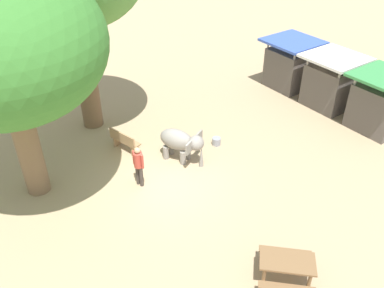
{
  "coord_description": "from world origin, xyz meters",
  "views": [
    {
      "loc": [
        10.01,
        -5.89,
        9.5
      ],
      "look_at": [
        -0.5,
        1.61,
        0.8
      ],
      "focal_mm": 37.95,
      "sensor_mm": 36.0,
      "label": 1
    }
  ],
  "objects_px": {
    "elephant": "(181,142)",
    "shade_tree_main": "(0,43)",
    "feed_bucket": "(216,141)",
    "wooden_bench": "(124,141)",
    "market_stall_blue": "(290,66)",
    "picnic_table_near": "(287,265)",
    "person_handler": "(138,164)",
    "market_stall_green": "(380,105)",
    "market_stall_white": "(330,84)"
  },
  "relations": [
    {
      "from": "elephant",
      "to": "shade_tree_main",
      "type": "bearing_deg",
      "value": -132.63
    },
    {
      "from": "shade_tree_main",
      "to": "feed_bucket",
      "type": "height_order",
      "value": "shade_tree_main"
    },
    {
      "from": "shade_tree_main",
      "to": "wooden_bench",
      "type": "xyz_separation_m",
      "value": [
        -0.39,
        3.67,
        -4.96
      ]
    },
    {
      "from": "market_stall_blue",
      "to": "feed_bucket",
      "type": "bearing_deg",
      "value": -71.6
    },
    {
      "from": "wooden_bench",
      "to": "market_stall_blue",
      "type": "distance_m",
      "value": 9.82
    },
    {
      "from": "shade_tree_main",
      "to": "picnic_table_near",
      "type": "height_order",
      "value": "shade_tree_main"
    },
    {
      "from": "person_handler",
      "to": "feed_bucket",
      "type": "distance_m",
      "value": 3.98
    },
    {
      "from": "elephant",
      "to": "wooden_bench",
      "type": "xyz_separation_m",
      "value": [
        -1.87,
        -1.5,
        -0.37
      ]
    },
    {
      "from": "elephant",
      "to": "wooden_bench",
      "type": "relative_size",
      "value": 1.27
    },
    {
      "from": "market_stall_green",
      "to": "person_handler",
      "type": "bearing_deg",
      "value": -104.11
    },
    {
      "from": "market_stall_blue",
      "to": "market_stall_white",
      "type": "distance_m",
      "value": 2.6
    },
    {
      "from": "shade_tree_main",
      "to": "market_stall_green",
      "type": "height_order",
      "value": "shade_tree_main"
    },
    {
      "from": "wooden_bench",
      "to": "feed_bucket",
      "type": "distance_m",
      "value": 3.79
    },
    {
      "from": "market_stall_white",
      "to": "elephant",
      "type": "bearing_deg",
      "value": -92.84
    },
    {
      "from": "market_stall_blue",
      "to": "market_stall_green",
      "type": "bearing_deg",
      "value": 0.0
    },
    {
      "from": "picnic_table_near",
      "to": "feed_bucket",
      "type": "distance_m",
      "value": 6.95
    },
    {
      "from": "person_handler",
      "to": "market_stall_green",
      "type": "xyz_separation_m",
      "value": [
        2.61,
        10.38,
        0.19
      ]
    },
    {
      "from": "market_stall_blue",
      "to": "wooden_bench",
      "type": "bearing_deg",
      "value": -88.15
    },
    {
      "from": "person_handler",
      "to": "shade_tree_main",
      "type": "relative_size",
      "value": 0.21
    },
    {
      "from": "elephant",
      "to": "picnic_table_near",
      "type": "bearing_deg",
      "value": -34.31
    },
    {
      "from": "shade_tree_main",
      "to": "picnic_table_near",
      "type": "bearing_deg",
      "value": 28.71
    },
    {
      "from": "picnic_table_near",
      "to": "market_stall_white",
      "type": "distance_m",
      "value": 10.95
    },
    {
      "from": "market_stall_green",
      "to": "market_stall_white",
      "type": "bearing_deg",
      "value": 180.0
    },
    {
      "from": "picnic_table_near",
      "to": "wooden_bench",
      "type": "bearing_deg",
      "value": 138.74
    },
    {
      "from": "market_stall_white",
      "to": "market_stall_green",
      "type": "bearing_deg",
      "value": 0.0
    },
    {
      "from": "market_stall_white",
      "to": "market_stall_blue",
      "type": "bearing_deg",
      "value": 180.0
    },
    {
      "from": "picnic_table_near",
      "to": "market_stall_white",
      "type": "bearing_deg",
      "value": 77.42
    },
    {
      "from": "shade_tree_main",
      "to": "market_stall_blue",
      "type": "bearing_deg",
      "value": 93.02
    },
    {
      "from": "shade_tree_main",
      "to": "market_stall_white",
      "type": "height_order",
      "value": "shade_tree_main"
    },
    {
      "from": "market_stall_blue",
      "to": "market_stall_green",
      "type": "xyz_separation_m",
      "value": [
        5.2,
        0.0,
        0.0
      ]
    },
    {
      "from": "shade_tree_main",
      "to": "picnic_table_near",
      "type": "xyz_separation_m",
      "value": [
        7.86,
        4.31,
        -4.85
      ]
    },
    {
      "from": "wooden_bench",
      "to": "feed_bucket",
      "type": "relative_size",
      "value": 4.04
    },
    {
      "from": "elephant",
      "to": "market_stall_green",
      "type": "distance_m",
      "value": 8.83
    },
    {
      "from": "wooden_bench",
      "to": "elephant",
      "type": "bearing_deg",
      "value": 23.19
    },
    {
      "from": "feed_bucket",
      "to": "picnic_table_near",
      "type": "bearing_deg",
      "value": -22.5
    },
    {
      "from": "elephant",
      "to": "market_stall_white",
      "type": "height_order",
      "value": "market_stall_white"
    },
    {
      "from": "shade_tree_main",
      "to": "market_stall_blue",
      "type": "relative_size",
      "value": 3.11
    },
    {
      "from": "person_handler",
      "to": "market_stall_green",
      "type": "bearing_deg",
      "value": -30.23
    },
    {
      "from": "market_stall_blue",
      "to": "person_handler",
      "type": "bearing_deg",
      "value": -75.99
    },
    {
      "from": "shade_tree_main",
      "to": "feed_bucket",
      "type": "relative_size",
      "value": 21.75
    },
    {
      "from": "elephant",
      "to": "market_stall_blue",
      "type": "height_order",
      "value": "market_stall_blue"
    },
    {
      "from": "picnic_table_near",
      "to": "market_stall_green",
      "type": "relative_size",
      "value": 0.84
    },
    {
      "from": "elephant",
      "to": "market_stall_blue",
      "type": "distance_m",
      "value": 8.59
    },
    {
      "from": "market_stall_blue",
      "to": "feed_bucket",
      "type": "xyz_separation_m",
      "value": [
        2.16,
        -6.5,
        -0.98
      ]
    },
    {
      "from": "market_stall_white",
      "to": "market_stall_green",
      "type": "height_order",
      "value": "same"
    },
    {
      "from": "elephant",
      "to": "person_handler",
      "type": "relative_size",
      "value": 1.14
    },
    {
      "from": "wooden_bench",
      "to": "picnic_table_near",
      "type": "xyz_separation_m",
      "value": [
        8.26,
        0.64,
        0.12
      ]
    },
    {
      "from": "person_handler",
      "to": "market_stall_green",
      "type": "distance_m",
      "value": 10.71
    },
    {
      "from": "shade_tree_main",
      "to": "market_stall_white",
      "type": "distance_m",
      "value": 14.26
    },
    {
      "from": "wooden_bench",
      "to": "market_stall_green",
      "type": "distance_m",
      "value": 10.97
    }
  ]
}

